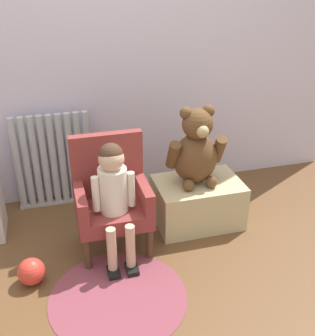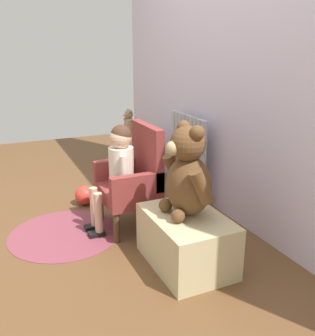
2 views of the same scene
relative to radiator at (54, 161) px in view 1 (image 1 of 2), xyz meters
The scene contains 9 objects.
ground_plane 1.21m from the radiator, 70.43° to the right, with size 6.00×6.00×0.00m, color brown.
back_wall 0.94m from the radiator, 17.92° to the left, with size 3.80×0.05×2.40m, color silver.
radiator is the anchor object (origin of this frame).
child_armchair 0.68m from the radiator, 62.37° to the right, with size 0.44×0.36×0.73m.
child_figure 0.79m from the radiator, 66.23° to the right, with size 0.25×0.35×0.74m.
low_bench 1.07m from the radiator, 28.94° to the right, with size 0.58×0.40×0.31m, color #C5B584.
large_teddy_bear 1.05m from the radiator, 28.93° to the right, with size 0.39×0.27×0.53m.
floor_rug 1.17m from the radiator, 77.15° to the right, with size 0.76×0.76×0.01m, color brown.
toy_ball 0.91m from the radiator, 103.38° to the right, with size 0.16×0.16×0.16m, color red.
Camera 1 is at (-0.39, -1.73, 1.69)m, focal length 45.00 mm.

